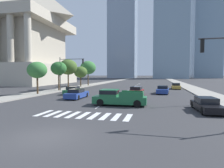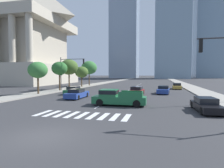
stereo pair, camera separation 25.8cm
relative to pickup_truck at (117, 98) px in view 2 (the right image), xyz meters
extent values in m
plane|color=#333335|center=(-1.67, -10.75, -0.81)|extent=(800.00, 800.00, 0.00)
cube|color=gray|center=(11.95, 19.25, -0.74)|extent=(4.00, 260.00, 0.15)
cube|color=gray|center=(-15.29, 19.25, -0.74)|extent=(4.00, 260.00, 0.15)
cube|color=silver|center=(-5.27, -5.31, -0.81)|extent=(0.45, 2.53, 0.01)
cube|color=silver|center=(-4.37, -5.31, -0.81)|extent=(0.45, 2.53, 0.01)
cube|color=silver|center=(-3.47, -5.31, -0.81)|extent=(0.45, 2.53, 0.01)
cube|color=silver|center=(-2.57, -5.31, -0.81)|extent=(0.45, 2.53, 0.01)
cube|color=silver|center=(-1.67, -5.31, -0.81)|extent=(0.45, 2.53, 0.01)
cube|color=silver|center=(-0.77, -5.31, -0.81)|extent=(0.45, 2.53, 0.01)
cube|color=silver|center=(0.13, -5.31, -0.81)|extent=(0.45, 2.53, 0.01)
cube|color=silver|center=(1.03, -5.31, -0.81)|extent=(0.45, 2.53, 0.01)
cube|color=silver|center=(1.93, -5.31, -0.81)|extent=(0.45, 2.53, 0.01)
cube|color=silver|center=(-1.67, -1.31, -0.81)|extent=(0.14, 2.00, 0.01)
cube|color=silver|center=(-1.67, 2.69, -0.81)|extent=(0.14, 2.00, 0.01)
cube|color=silver|center=(-1.67, 6.69, -0.81)|extent=(0.14, 2.00, 0.01)
cube|color=silver|center=(-1.67, 10.69, -0.81)|extent=(0.14, 2.00, 0.01)
cube|color=silver|center=(-1.67, 14.69, -0.81)|extent=(0.14, 2.00, 0.01)
cube|color=silver|center=(-1.67, 18.69, -0.81)|extent=(0.14, 2.00, 0.01)
cube|color=silver|center=(-1.67, 22.69, -0.81)|extent=(0.14, 2.00, 0.01)
cube|color=silver|center=(-1.67, 26.69, -0.81)|extent=(0.14, 2.00, 0.01)
cube|color=silver|center=(-1.67, 30.69, -0.81)|extent=(0.14, 2.00, 0.01)
cube|color=silver|center=(-1.67, 34.69, -0.81)|extent=(0.14, 2.00, 0.01)
cube|color=silver|center=(-1.67, 38.69, -0.81)|extent=(0.14, 2.00, 0.01)
cube|color=silver|center=(-1.67, 42.69, -0.81)|extent=(0.14, 2.00, 0.01)
cube|color=silver|center=(-1.67, 46.69, -0.81)|extent=(0.14, 2.00, 0.01)
cube|color=#1E6038|center=(0.28, 0.00, -0.22)|extent=(5.59, 1.98, 0.75)
cube|color=#1E6038|center=(-0.84, -0.01, 0.51)|extent=(1.81, 1.78, 0.70)
cube|color=black|center=(-0.84, -0.01, 0.59)|extent=(1.83, 1.81, 0.39)
cube|color=#1E6038|center=(1.51, -0.89, 0.43)|extent=(2.34, 0.11, 0.55)
cube|color=#1E6038|center=(1.49, 0.93, 0.43)|extent=(2.34, 0.11, 0.55)
cube|color=#1E6038|center=(2.67, 0.04, 0.43)|extent=(0.10, 1.83, 0.55)
cylinder|color=black|center=(-1.61, -0.87, -0.43)|extent=(0.76, 0.27, 0.76)
cylinder|color=black|center=(-1.63, 0.83, -0.43)|extent=(0.76, 0.27, 0.76)
cylinder|color=black|center=(2.18, -0.82, -0.43)|extent=(0.76, 0.27, 0.76)
cylinder|color=black|center=(2.16, 0.88, -0.43)|extent=(0.76, 0.27, 0.76)
cube|color=navy|center=(-6.52, 4.45, -0.31)|extent=(1.89, 4.72, 0.67)
cube|color=black|center=(-6.51, 4.21, 0.26)|extent=(1.63, 2.14, 0.47)
cylinder|color=black|center=(-7.36, 6.03, -0.49)|extent=(0.23, 0.64, 0.64)
cylinder|color=black|center=(-5.73, 6.06, -0.49)|extent=(0.23, 0.64, 0.64)
cylinder|color=black|center=(-7.30, 2.84, -0.49)|extent=(0.23, 0.64, 0.64)
cylinder|color=black|center=(-5.68, 2.87, -0.49)|extent=(0.23, 0.64, 0.64)
cube|color=#1E6038|center=(-9.23, 9.29, -0.33)|extent=(1.81, 4.40, 0.64)
cube|color=black|center=(-9.24, 9.07, 0.23)|extent=(1.57, 1.99, 0.50)
cylinder|color=black|center=(-10.02, 10.79, -0.49)|extent=(0.23, 0.64, 0.64)
cylinder|color=black|center=(-8.42, 10.78, -0.49)|extent=(0.23, 0.64, 0.64)
cylinder|color=black|center=(-10.05, 7.81, -0.49)|extent=(0.23, 0.64, 0.64)
cylinder|color=black|center=(-8.45, 7.79, -0.49)|extent=(0.23, 0.64, 0.64)
cube|color=maroon|center=(0.87, 10.61, -0.34)|extent=(2.19, 4.90, 0.63)
cube|color=black|center=(0.89, 10.85, 0.24)|extent=(1.77, 2.26, 0.51)
cylinder|color=black|center=(1.58, 8.93, -0.49)|extent=(0.27, 0.65, 0.64)
cylinder|color=black|center=(-0.08, 9.05, -0.49)|extent=(0.27, 0.65, 0.64)
cylinder|color=black|center=(1.82, 12.17, -0.49)|extent=(0.27, 0.65, 0.64)
cylinder|color=black|center=(0.16, 12.29, -0.49)|extent=(0.27, 0.65, 0.64)
cube|color=black|center=(8.38, -1.35, -0.37)|extent=(2.04, 4.86, 0.55)
cube|color=black|center=(8.37, -1.12, 0.16)|extent=(1.67, 2.23, 0.51)
cylinder|color=black|center=(9.27, -2.92, -0.49)|extent=(0.26, 0.65, 0.64)
cylinder|color=black|center=(7.69, -3.02, -0.49)|extent=(0.26, 0.65, 0.64)
cylinder|color=black|center=(9.07, 0.31, -0.49)|extent=(0.26, 0.65, 0.64)
cylinder|color=black|center=(7.49, 0.21, -0.49)|extent=(0.26, 0.65, 0.64)
cube|color=navy|center=(5.07, 13.55, -0.32)|extent=(2.26, 4.86, 0.67)
cube|color=black|center=(5.09, 13.78, 0.26)|extent=(1.81, 2.26, 0.49)
cylinder|color=black|center=(5.76, 11.88, -0.49)|extent=(0.28, 0.66, 0.64)
cylinder|color=black|center=(4.09, 12.03, -0.49)|extent=(0.28, 0.66, 0.64)
cylinder|color=black|center=(6.05, 15.06, -0.49)|extent=(0.28, 0.66, 0.64)
cylinder|color=black|center=(4.38, 15.22, -0.49)|extent=(0.28, 0.66, 0.64)
cube|color=#B28E38|center=(8.21, 24.36, -0.35)|extent=(2.11, 4.52, 0.60)
cube|color=black|center=(8.22, 24.58, 0.22)|extent=(1.75, 2.08, 0.54)
cylinder|color=black|center=(8.96, 22.81, -0.49)|extent=(0.26, 0.65, 0.64)
cylinder|color=black|center=(7.28, 22.91, -0.49)|extent=(0.26, 0.65, 0.64)
cylinder|color=black|center=(9.13, 25.80, -0.49)|extent=(0.26, 0.65, 0.64)
cylinder|color=black|center=(7.45, 25.90, -0.49)|extent=(0.26, 0.65, 0.64)
cube|color=black|center=(6.92, -5.84, 4.36)|extent=(0.20, 0.28, 0.90)
sphere|color=red|center=(6.92, -5.84, 4.66)|extent=(0.18, 0.18, 0.18)
sphere|color=orange|center=(6.92, -5.84, 4.36)|extent=(0.18, 0.18, 0.18)
sphere|color=green|center=(6.92, -5.84, 4.06)|extent=(0.18, 0.18, 0.18)
cylinder|color=#333335|center=(-14.09, 13.84, 2.53)|extent=(0.14, 0.14, 6.38)
cylinder|color=#333335|center=(-11.61, 13.84, 5.32)|extent=(4.96, 0.10, 0.10)
cube|color=black|center=(-9.38, 13.84, 4.87)|extent=(0.20, 0.28, 0.90)
sphere|color=red|center=(-9.38, 13.84, 5.17)|extent=(0.18, 0.18, 0.18)
sphere|color=orange|center=(-9.38, 13.84, 4.87)|extent=(0.18, 0.18, 0.18)
sphere|color=green|center=(-9.38, 13.84, 4.57)|extent=(0.18, 0.18, 0.18)
cube|color=#19662D|center=(-14.09, 13.84, 2.34)|extent=(0.60, 0.04, 0.18)
cylinder|color=#4C3823|center=(-14.49, 7.19, 0.62)|extent=(0.28, 0.28, 2.57)
ellipsoid|color=#387538|center=(-14.49, 7.19, 3.14)|extent=(3.07, 3.07, 2.61)
cylinder|color=#4C3823|center=(-14.49, 14.03, 0.87)|extent=(0.28, 0.28, 3.06)
ellipsoid|color=#2D662D|center=(-14.49, 14.03, 3.60)|extent=(3.03, 3.03, 2.57)
cylinder|color=#4C3823|center=(-14.49, 18.07, 0.89)|extent=(0.28, 0.28, 3.11)
ellipsoid|color=#426028|center=(-14.49, 18.07, 3.99)|extent=(3.87, 3.87, 3.29)
cylinder|color=#4C3823|center=(-14.49, 24.96, 0.50)|extent=(0.28, 0.28, 2.32)
ellipsoid|color=#426028|center=(-14.49, 24.96, 2.98)|extent=(3.31, 3.31, 2.82)
cylinder|color=#4C3823|center=(-14.49, 30.24, 0.93)|extent=(0.28, 0.28, 3.18)
ellipsoid|color=#387538|center=(-14.49, 30.24, 4.26)|extent=(4.34, 4.34, 3.69)
cube|color=#BCB29E|center=(-41.82, 36.87, 2.39)|extent=(30.39, 30.39, 6.40)
cube|color=#ADA491|center=(-41.82, 36.87, 11.83)|extent=(23.71, 23.71, 12.47)
cylinder|color=#BCB29E|center=(-33.78, 23.83, 11.83)|extent=(1.80, 1.80, 12.47)
cylinder|color=#BCB29E|center=(-28.67, 23.98, 11.83)|extent=(1.80, 1.80, 12.47)
cube|color=#BCB29E|center=(-41.82, 36.87, 19.57)|extent=(30.39, 30.39, 3.00)
cube|color=#8C9EB2|center=(-23.96, 141.10, 48.57)|extent=(21.90, 25.28, 98.76)
cube|color=#7A93A8|center=(13.43, 127.33, 43.63)|extent=(23.97, 23.80, 88.89)
cube|color=#7A93A8|center=(42.95, 149.61, 56.55)|extent=(20.76, 20.05, 114.73)
camera|label=1|loc=(4.00, -19.49, 2.50)|focal=30.45mm
camera|label=2|loc=(4.26, -19.43, 2.50)|focal=30.45mm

